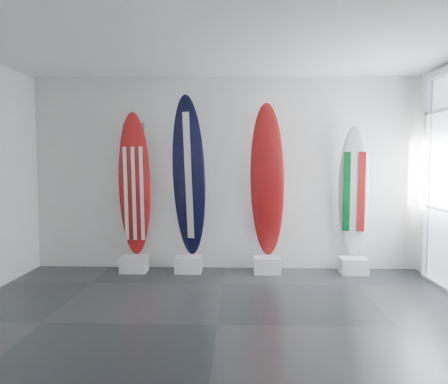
{
  "coord_description": "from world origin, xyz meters",
  "views": [
    {
      "loc": [
        0.22,
        -4.54,
        1.7
      ],
      "look_at": [
        0.02,
        1.4,
        1.29
      ],
      "focal_mm": 35.9,
      "sensor_mm": 36.0,
      "label": 1
    }
  ],
  "objects_px": {
    "surfboard_usa": "(135,184)",
    "surfboard_italy": "(353,192)",
    "surfboard_swiss": "(267,181)",
    "surfboard_navy": "(189,176)"
  },
  "relations": [
    {
      "from": "surfboard_usa",
      "to": "surfboard_italy",
      "type": "xyz_separation_m",
      "value": [
        3.34,
        0.0,
        -0.11
      ]
    },
    {
      "from": "surfboard_swiss",
      "to": "surfboard_usa",
      "type": "bearing_deg",
      "value": -163.4
    },
    {
      "from": "surfboard_usa",
      "to": "surfboard_italy",
      "type": "relative_size",
      "value": 1.11
    },
    {
      "from": "surfboard_navy",
      "to": "surfboard_swiss",
      "type": "bearing_deg",
      "value": 21.41
    },
    {
      "from": "surfboard_swiss",
      "to": "surfboard_italy",
      "type": "xyz_separation_m",
      "value": [
        1.3,
        0.0,
        -0.17
      ]
    },
    {
      "from": "surfboard_italy",
      "to": "surfboard_navy",
      "type": "bearing_deg",
      "value": -168.38
    },
    {
      "from": "surfboard_swiss",
      "to": "surfboard_italy",
      "type": "relative_size",
      "value": 1.17
    },
    {
      "from": "surfboard_swiss",
      "to": "surfboard_navy",
      "type": "bearing_deg",
      "value": -163.4
    },
    {
      "from": "surfboard_navy",
      "to": "surfboard_usa",
      "type": "bearing_deg",
      "value": -158.59
    },
    {
      "from": "surfboard_usa",
      "to": "surfboard_navy",
      "type": "bearing_deg",
      "value": 2.64
    }
  ]
}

